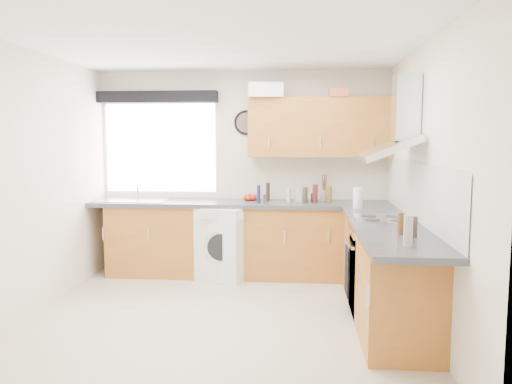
# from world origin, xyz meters

# --- Properties ---
(ground_plane) EXTENTS (3.60, 3.60, 0.00)m
(ground_plane) POSITION_xyz_m (0.00, 0.00, 0.00)
(ground_plane) COLOR beige
(ceiling) EXTENTS (3.60, 3.60, 0.02)m
(ceiling) POSITION_xyz_m (0.00, 0.00, 2.50)
(ceiling) COLOR white
(ceiling) RESTS_ON wall_back
(wall_back) EXTENTS (3.60, 0.02, 2.50)m
(wall_back) POSITION_xyz_m (0.00, 1.80, 1.25)
(wall_back) COLOR silver
(wall_back) RESTS_ON ground_plane
(wall_front) EXTENTS (3.60, 0.02, 2.50)m
(wall_front) POSITION_xyz_m (0.00, -1.80, 1.25)
(wall_front) COLOR silver
(wall_front) RESTS_ON ground_plane
(wall_left) EXTENTS (0.02, 3.60, 2.50)m
(wall_left) POSITION_xyz_m (-1.80, 0.00, 1.25)
(wall_left) COLOR silver
(wall_left) RESTS_ON ground_plane
(wall_right) EXTENTS (0.02, 3.60, 2.50)m
(wall_right) POSITION_xyz_m (1.80, 0.00, 1.25)
(wall_right) COLOR silver
(wall_right) RESTS_ON ground_plane
(window) EXTENTS (1.40, 0.02, 1.10)m
(window) POSITION_xyz_m (-1.05, 1.79, 1.55)
(window) COLOR white
(window) RESTS_ON wall_back
(window_blind) EXTENTS (1.50, 0.18, 0.14)m
(window_blind) POSITION_xyz_m (-1.05, 1.70, 2.18)
(window_blind) COLOR black
(window_blind) RESTS_ON wall_back
(splashback) EXTENTS (0.01, 3.00, 0.54)m
(splashback) POSITION_xyz_m (1.79, 0.30, 1.18)
(splashback) COLOR white
(splashback) RESTS_ON wall_right
(base_cab_back) EXTENTS (3.00, 0.58, 0.86)m
(base_cab_back) POSITION_xyz_m (-0.10, 1.51, 0.43)
(base_cab_back) COLOR #965821
(base_cab_back) RESTS_ON ground_plane
(base_cab_corner) EXTENTS (0.60, 0.60, 0.86)m
(base_cab_corner) POSITION_xyz_m (1.50, 1.50, 0.43)
(base_cab_corner) COLOR #965821
(base_cab_corner) RESTS_ON ground_plane
(base_cab_right) EXTENTS (0.58, 2.10, 0.86)m
(base_cab_right) POSITION_xyz_m (1.51, 0.15, 0.43)
(base_cab_right) COLOR #965821
(base_cab_right) RESTS_ON ground_plane
(worktop_back) EXTENTS (3.60, 0.62, 0.05)m
(worktop_back) POSITION_xyz_m (0.00, 1.50, 0.89)
(worktop_back) COLOR #313338
(worktop_back) RESTS_ON base_cab_back
(worktop_right) EXTENTS (0.62, 2.42, 0.05)m
(worktop_right) POSITION_xyz_m (1.50, 0.00, 0.89)
(worktop_right) COLOR #313338
(worktop_right) RESTS_ON base_cab_right
(sink) EXTENTS (0.84, 0.46, 0.10)m
(sink) POSITION_xyz_m (-1.33, 1.50, 0.95)
(sink) COLOR silver
(sink) RESTS_ON worktop_back
(oven) EXTENTS (0.56, 0.58, 0.85)m
(oven) POSITION_xyz_m (1.50, 0.30, 0.42)
(oven) COLOR black
(oven) RESTS_ON ground_plane
(hob_plate) EXTENTS (0.52, 0.52, 0.01)m
(hob_plate) POSITION_xyz_m (1.50, 0.30, 0.92)
(hob_plate) COLOR silver
(hob_plate) RESTS_ON worktop_right
(extractor_hood) EXTENTS (0.52, 0.78, 0.66)m
(extractor_hood) POSITION_xyz_m (1.60, 0.30, 1.77)
(extractor_hood) COLOR silver
(extractor_hood) RESTS_ON wall_right
(upper_cabinets) EXTENTS (1.70, 0.35, 0.70)m
(upper_cabinets) POSITION_xyz_m (0.95, 1.62, 1.80)
(upper_cabinets) COLOR #965821
(upper_cabinets) RESTS_ON wall_back
(washing_machine) EXTENTS (0.75, 0.73, 0.86)m
(washing_machine) POSITION_xyz_m (-0.17, 1.40, 0.43)
(washing_machine) COLOR white
(washing_machine) RESTS_ON ground_plane
(wall_clock) EXTENTS (0.31, 0.04, 0.31)m
(wall_clock) POSITION_xyz_m (0.05, 1.76, 1.86)
(wall_clock) COLOR black
(wall_clock) RESTS_ON wall_back
(casserole) EXTENTS (0.44, 0.35, 0.16)m
(casserole) POSITION_xyz_m (0.30, 1.52, 2.23)
(casserole) COLOR white
(casserole) RESTS_ON upper_cabinets
(storage_box) EXTENTS (0.22, 0.18, 0.10)m
(storage_box) POSITION_xyz_m (1.16, 1.52, 2.20)
(storage_box) COLOR #C14631
(storage_box) RESTS_ON upper_cabinets
(utensil_pot) EXTENTS (0.11, 0.11, 0.13)m
(utensil_pot) POSITION_xyz_m (1.01, 1.70, 0.98)
(utensil_pot) COLOR #A19787
(utensil_pot) RESTS_ON worktop_back
(kitchen_roll) EXTENTS (0.13, 0.13, 0.23)m
(kitchen_roll) POSITION_xyz_m (1.35, 1.05, 1.02)
(kitchen_roll) COLOR white
(kitchen_roll) RESTS_ON worktop_right
(tomato_cluster) EXTENTS (0.19, 0.19, 0.07)m
(tomato_cluster) POSITION_xyz_m (0.11, 1.65, 0.95)
(tomato_cluster) COLOR #AA230D
(tomato_cluster) RESTS_ON worktop_back
(jar_0) EXTENTS (0.07, 0.07, 0.19)m
(jar_0) POSITION_xyz_m (1.06, 1.55, 1.00)
(jar_0) COLOR brown
(jar_0) RESTS_ON worktop_back
(jar_1) EXTENTS (0.04, 0.04, 0.21)m
(jar_1) POSITION_xyz_m (0.24, 1.36, 1.02)
(jar_1) COLOR #1A1852
(jar_1) RESTS_ON worktop_back
(jar_2) EXTENTS (0.06, 0.06, 0.09)m
(jar_2) POSITION_xyz_m (0.31, 1.49, 0.96)
(jar_2) COLOR #3A3020
(jar_2) RESTS_ON worktop_back
(jar_3) EXTENTS (0.07, 0.07, 0.13)m
(jar_3) POSITION_xyz_m (0.73, 1.50, 0.98)
(jar_3) COLOR #A09589
(jar_3) RESTS_ON worktop_back
(jar_4) EXTENTS (0.05, 0.05, 0.22)m
(jar_4) POSITION_xyz_m (0.33, 1.62, 1.02)
(jar_4) COLOR black
(jar_4) RESTS_ON worktop_back
(jar_5) EXTENTS (0.06, 0.06, 0.10)m
(jar_5) POSITION_xyz_m (0.88, 1.60, 0.96)
(jar_5) COLOR #38281F
(jar_5) RESTS_ON worktop_back
(jar_6) EXTENTS (0.05, 0.05, 0.17)m
(jar_6) POSITION_xyz_m (0.58, 1.44, 0.99)
(jar_6) COLOR #BAAD9E
(jar_6) RESTS_ON worktop_back
(jar_7) EXTENTS (0.06, 0.06, 0.22)m
(jar_7) POSITION_xyz_m (0.90, 1.46, 1.02)
(jar_7) COLOR #4B1B1A
(jar_7) RESTS_ON worktop_back
(jar_8) EXTENTS (0.06, 0.06, 0.19)m
(jar_8) POSITION_xyz_m (0.78, 1.45, 1.00)
(jar_8) COLOR #392E1F
(jar_8) RESTS_ON worktop_back
(jar_9) EXTENTS (0.05, 0.05, 0.15)m
(jar_9) POSITION_xyz_m (0.68, 1.59, 0.99)
(jar_9) COLOR #B2AC98
(jar_9) RESTS_ON worktop_back
(jar_10) EXTENTS (0.08, 0.08, 0.16)m
(jar_10) POSITION_xyz_m (0.70, 1.55, 0.99)
(jar_10) COLOR #AAA091
(jar_10) RESTS_ON worktop_back
(jar_11) EXTENTS (0.04, 0.04, 0.14)m
(jar_11) POSITION_xyz_m (0.59, 1.57, 0.98)
(jar_11) COLOR maroon
(jar_11) RESTS_ON worktop_back
(bottle_0) EXTENTS (0.06, 0.06, 0.22)m
(bottle_0) POSITION_xyz_m (1.48, -0.86, 1.02)
(bottle_0) COLOR #A1978A
(bottle_0) RESTS_ON worktop_right
(bottle_1) EXTENTS (0.05, 0.05, 0.16)m
(bottle_1) POSITION_xyz_m (1.60, -0.53, 0.99)
(bottle_1) COLOR #3E2C22
(bottle_1) RESTS_ON worktop_right
(bottle_2) EXTENTS (0.05, 0.05, 0.18)m
(bottle_2) POSITION_xyz_m (1.52, -0.42, 1.00)
(bottle_2) COLOR brown
(bottle_2) RESTS_ON worktop_right
(bottle_3) EXTENTS (0.06, 0.06, 0.18)m
(bottle_3) POSITION_xyz_m (1.53, -0.66, 1.00)
(bottle_3) COLOR #B6A99B
(bottle_3) RESTS_ON worktop_right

